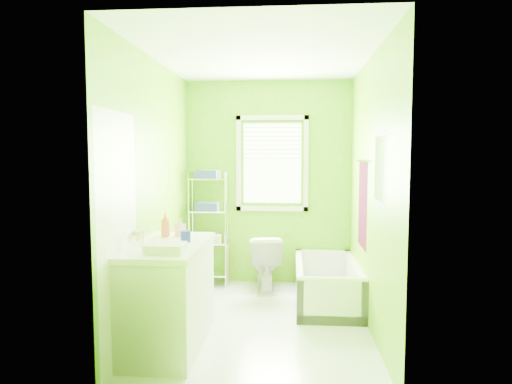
# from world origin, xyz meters

# --- Properties ---
(ground) EXTENTS (2.90, 2.90, 0.00)m
(ground) POSITION_xyz_m (0.00, 0.00, 0.00)
(ground) COLOR silver
(ground) RESTS_ON ground
(room_envelope) EXTENTS (2.14, 2.94, 2.62)m
(room_envelope) POSITION_xyz_m (0.00, 0.00, 1.55)
(room_envelope) COLOR #60A908
(room_envelope) RESTS_ON ground
(window) EXTENTS (0.92, 0.05, 1.22)m
(window) POSITION_xyz_m (0.05, 1.42, 1.61)
(window) COLOR white
(window) RESTS_ON ground
(door) EXTENTS (0.09, 0.80, 2.00)m
(door) POSITION_xyz_m (-1.04, -1.00, 1.00)
(door) COLOR white
(door) RESTS_ON ground
(right_wall_decor) EXTENTS (0.04, 1.48, 1.17)m
(right_wall_decor) POSITION_xyz_m (1.04, -0.02, 1.32)
(right_wall_decor) COLOR #44071C
(right_wall_decor) RESTS_ON ground
(bathtub) EXTENTS (0.69, 1.48, 0.48)m
(bathtub) POSITION_xyz_m (0.70, 0.65, 0.15)
(bathtub) COLOR white
(bathtub) RESTS_ON ground
(toilet) EXTENTS (0.47, 0.72, 0.69)m
(toilet) POSITION_xyz_m (-0.02, 1.10, 0.34)
(toilet) COLOR white
(toilet) RESTS_ON ground
(vanity) EXTENTS (0.62, 1.20, 1.13)m
(vanity) POSITION_xyz_m (-0.76, -0.61, 0.48)
(vanity) COLOR silver
(vanity) RESTS_ON ground
(wire_shelf_unit) EXTENTS (0.50, 0.40, 1.47)m
(wire_shelf_unit) POSITION_xyz_m (-0.74, 1.29, 0.89)
(wire_shelf_unit) COLOR silver
(wire_shelf_unit) RESTS_ON ground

